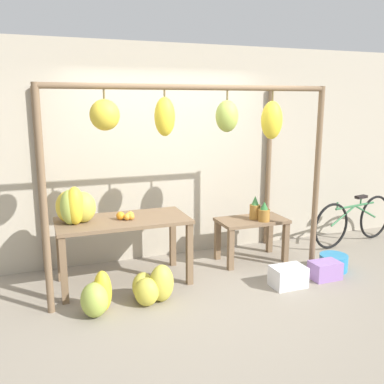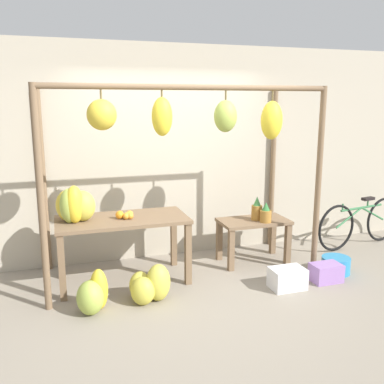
{
  "view_description": "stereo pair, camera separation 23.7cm",
  "coord_description": "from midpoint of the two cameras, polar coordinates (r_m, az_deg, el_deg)",
  "views": [
    {
      "loc": [
        -1.61,
        -3.98,
        2.07
      ],
      "look_at": [
        0.13,
        0.68,
        1.02
      ],
      "focal_mm": 40.0,
      "sensor_mm": 36.0,
      "label": 1
    },
    {
      "loc": [
        -1.39,
        -4.05,
        2.07
      ],
      "look_at": [
        0.13,
        0.68,
        1.02
      ],
      "focal_mm": 40.0,
      "sensor_mm": 36.0,
      "label": 2
    }
  ],
  "objects": [
    {
      "name": "pineapple_cluster",
      "position": [
        5.56,
        7.76,
        -2.53
      ],
      "size": [
        0.21,
        0.27,
        0.31
      ],
      "color": "#A3702D",
      "rests_on": "display_table_side"
    },
    {
      "name": "ground_plane",
      "position": [
        4.76,
        -0.01,
        -13.8
      ],
      "size": [
        20.0,
        20.0,
        0.0
      ],
      "primitive_type": "plane",
      "color": "gray"
    },
    {
      "name": "banana_pile_ground_left",
      "position": [
        4.46,
        -14.03,
        -13.4
      ],
      "size": [
        0.35,
        0.38,
        0.43
      ],
      "color": "yellow",
      "rests_on": "ground_plane"
    },
    {
      "name": "banana_pile_ground_right",
      "position": [
        4.61,
        -6.83,
        -12.41
      ],
      "size": [
        0.51,
        0.47,
        0.4
      ],
      "color": "gold",
      "rests_on": "ground_plane"
    },
    {
      "name": "stall_awning",
      "position": [
        4.68,
        -1.71,
        7.19
      ],
      "size": [
        3.18,
        1.29,
        2.24
      ],
      "color": "brown",
      "rests_on": "ground_plane"
    },
    {
      "name": "fruit_crate_purple",
      "position": [
        5.36,
        16.09,
        -10.0
      ],
      "size": [
        0.35,
        0.24,
        0.21
      ],
      "color": "#9970B7",
      "rests_on": "ground_plane"
    },
    {
      "name": "fruit_crate_white",
      "position": [
        5.05,
        11.37,
        -11.0
      ],
      "size": [
        0.39,
        0.26,
        0.24
      ],
      "color": "silver",
      "rests_on": "ground_plane"
    },
    {
      "name": "orange_pile",
      "position": [
        4.89,
        -10.13,
        -3.17
      ],
      "size": [
        0.21,
        0.15,
        0.09
      ],
      "color": "orange",
      "rests_on": "display_table_main"
    },
    {
      "name": "banana_pile_on_table",
      "position": [
        4.85,
        -16.78,
        -1.94
      ],
      "size": [
        0.45,
        0.42,
        0.42
      ],
      "color": "gold",
      "rests_on": "display_table_main"
    },
    {
      "name": "blue_bucket",
      "position": [
        5.65,
        17.19,
        -8.98
      ],
      "size": [
        0.35,
        0.35,
        0.2
      ],
      "color": "teal",
      "rests_on": "ground_plane"
    },
    {
      "name": "parked_bicycle",
      "position": [
        6.73,
        19.86,
        -3.57
      ],
      "size": [
        1.61,
        0.32,
        0.71
      ],
      "color": "black",
      "rests_on": "ground_plane"
    },
    {
      "name": "display_table_side",
      "position": [
        5.66,
        6.77,
        -4.81
      ],
      "size": [
        0.89,
        0.5,
        0.57
      ],
      "color": "brown",
      "rests_on": "ground_plane"
    },
    {
      "name": "display_table_main",
      "position": [
        4.97,
        -10.53,
        -4.84
      ],
      "size": [
        1.48,
        0.72,
        0.77
      ],
      "color": "brown",
      "rests_on": "ground_plane"
    },
    {
      "name": "shop_wall_back",
      "position": [
        5.69,
        -5.09,
        5.16
      ],
      "size": [
        8.0,
        0.08,
        2.8
      ],
      "color": "#B2A893",
      "rests_on": "ground_plane"
    }
  ]
}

